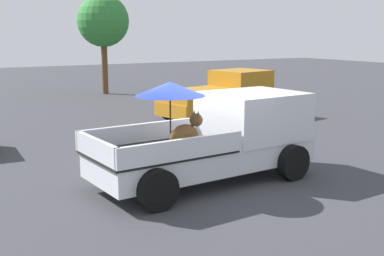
{
  "coord_description": "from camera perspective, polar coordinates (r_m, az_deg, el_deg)",
  "views": [
    {
      "loc": [
        -5.51,
        -8.95,
        3.26
      ],
      "look_at": [
        0.08,
        0.65,
        1.1
      ],
      "focal_mm": 46.16,
      "sensor_mm": 36.0,
      "label": 1
    }
  ],
  "objects": [
    {
      "name": "pickup_truck_red",
      "position": [
        18.95,
        3.58,
        3.75
      ],
      "size": [
        5.05,
        2.87,
        1.8
      ],
      "rotation": [
        0.0,
        0.0,
        0.19
      ],
      "color": "black",
      "rests_on": "ground"
    },
    {
      "name": "tree_by_lot",
      "position": [
        26.9,
        -10.23,
        12.03
      ],
      "size": [
        2.73,
        2.73,
        5.22
      ],
      "color": "brown",
      "rests_on": "ground"
    },
    {
      "name": "ground_plane",
      "position": [
        11.01,
        1.36,
        -6.23
      ],
      "size": [
        80.0,
        80.0,
        0.0
      ],
      "primitive_type": "plane",
      "color": "#38383D"
    },
    {
      "name": "pickup_truck_main",
      "position": [
        11.0,
        3.24,
        -0.95
      ],
      "size": [
        5.17,
        2.53,
        2.29
      ],
      "rotation": [
        0.0,
        0.0,
        0.07
      ],
      "color": "black",
      "rests_on": "ground"
    }
  ]
}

